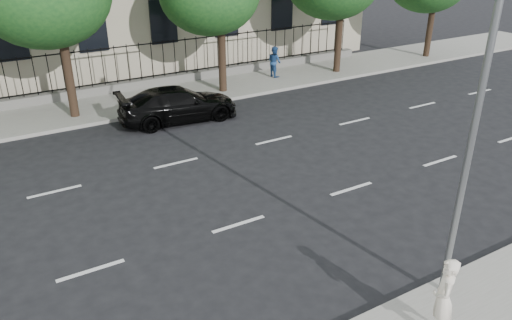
% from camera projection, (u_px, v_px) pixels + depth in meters
% --- Properties ---
extents(ground, '(120.00, 120.00, 0.00)m').
position_uv_depth(ground, '(290.00, 274.00, 11.73)').
color(ground, black).
rests_on(ground, ground).
extents(far_sidewalk, '(60.00, 4.00, 0.15)m').
position_uv_depth(far_sidewalk, '(117.00, 104.00, 22.61)').
color(far_sidewalk, gray).
rests_on(far_sidewalk, ground).
extents(lane_markings, '(49.60, 4.62, 0.01)m').
position_uv_depth(lane_markings, '(204.00, 190.00, 15.43)').
color(lane_markings, silver).
rests_on(lane_markings, ground).
extents(iron_fence, '(30.00, 0.50, 2.20)m').
position_uv_depth(iron_fence, '(105.00, 83.00, 23.69)').
color(iron_fence, slate).
rests_on(iron_fence, far_sidewalk).
extents(street_light, '(0.25, 3.32, 8.05)m').
position_uv_depth(street_light, '(462.00, 60.00, 9.30)').
color(street_light, slate).
rests_on(street_light, near_sidewalk).
extents(black_sedan, '(5.08, 2.40, 1.43)m').
position_uv_depth(black_sedan, '(178.00, 104.00, 20.65)').
color(black_sedan, black).
rests_on(black_sedan, ground).
extents(woman_near, '(0.74, 0.74, 1.73)m').
position_uv_depth(woman_near, '(443.00, 298.00, 9.47)').
color(woman_near, white).
rests_on(woman_near, near_sidewalk).
extents(pedestrian_far, '(0.65, 0.81, 1.59)m').
position_uv_depth(pedestrian_far, '(275.00, 62.00, 26.18)').
color(pedestrian_far, navy).
rests_on(pedestrian_far, far_sidewalk).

